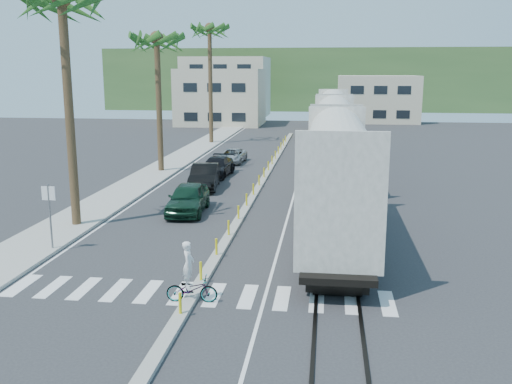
% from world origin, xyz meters
% --- Properties ---
extents(ground, '(140.00, 140.00, 0.00)m').
position_xyz_m(ground, '(0.00, 0.00, 0.00)').
color(ground, '#28282B').
rests_on(ground, ground).
extents(sidewalk, '(3.00, 90.00, 0.15)m').
position_xyz_m(sidewalk, '(-8.50, 25.00, 0.07)').
color(sidewalk, gray).
rests_on(sidewalk, ground).
extents(rails, '(1.56, 100.00, 0.06)m').
position_xyz_m(rails, '(5.00, 28.00, 0.03)').
color(rails, black).
rests_on(rails, ground).
extents(median, '(0.45, 60.00, 0.85)m').
position_xyz_m(median, '(0.00, 19.96, 0.09)').
color(median, gray).
rests_on(median, ground).
extents(crosswalk, '(14.00, 2.20, 0.01)m').
position_xyz_m(crosswalk, '(0.00, -2.00, 0.01)').
color(crosswalk, silver).
rests_on(crosswalk, ground).
extents(lane_markings, '(9.42, 90.00, 0.01)m').
position_xyz_m(lane_markings, '(-2.15, 25.00, 0.00)').
color(lane_markings, silver).
rests_on(lane_markings, ground).
extents(freight_train, '(3.00, 60.94, 5.85)m').
position_xyz_m(freight_train, '(5.00, 25.06, 2.91)').
color(freight_train, '#A5A297').
rests_on(freight_train, ground).
extents(palm_trees, '(3.50, 37.20, 13.75)m').
position_xyz_m(palm_trees, '(-8.10, 22.70, 10.81)').
color(palm_trees, brown).
rests_on(palm_trees, ground).
extents(street_sign, '(0.60, 0.08, 3.00)m').
position_xyz_m(street_sign, '(-7.30, 2.00, 1.97)').
color(street_sign, slate).
rests_on(street_sign, ground).
extents(buildings, '(38.00, 27.00, 10.00)m').
position_xyz_m(buildings, '(-6.41, 71.66, 4.36)').
color(buildings, '#B8AE92').
rests_on(buildings, ground).
extents(hillside, '(80.00, 20.00, 12.00)m').
position_xyz_m(hillside, '(0.00, 100.00, 6.00)').
color(hillside, '#385628').
rests_on(hillside, ground).
extents(car_lead, '(2.46, 5.05, 1.65)m').
position_xyz_m(car_lead, '(-3.06, 9.51, 0.82)').
color(car_lead, '#10301F').
rests_on(car_lead, ground).
extents(car_second, '(2.71, 5.28, 1.63)m').
position_xyz_m(car_second, '(-3.57, 16.21, 0.81)').
color(car_second, black).
rests_on(car_second, ground).
extents(car_third, '(2.63, 5.19, 1.43)m').
position_xyz_m(car_third, '(-3.64, 20.71, 0.72)').
color(car_third, black).
rests_on(car_third, ground).
extents(car_rear, '(2.35, 4.47, 1.19)m').
position_xyz_m(car_rear, '(-3.54, 27.17, 0.60)').
color(car_rear, '#ABADB0').
rests_on(car_rear, ground).
extents(cyclist, '(0.82, 1.82, 2.15)m').
position_xyz_m(cyclist, '(0.05, -2.70, 0.69)').
color(cyclist, '#9EA0A5').
rests_on(cyclist, ground).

